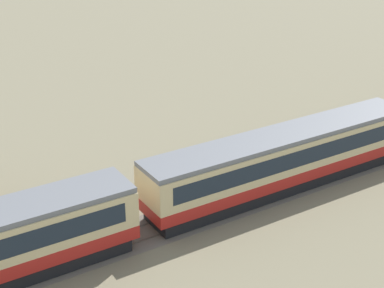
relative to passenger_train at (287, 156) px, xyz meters
name	(u,v)px	position (x,y,z in m)	size (l,w,h in m)	color
passenger_train	(287,156)	(0.00, 0.00, 0.00)	(108.69, 3.22, 4.03)	#AD1E19
railway_track	(304,179)	(1.76, 0.00, -2.23)	(143.89, 3.60, 0.04)	#665B51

